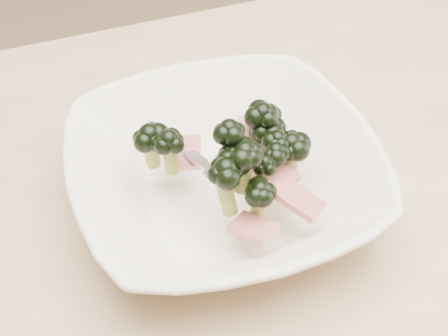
{
  "coord_description": "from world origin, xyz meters",
  "views": [
    {
      "loc": [
        -0.27,
        -0.39,
        1.24
      ],
      "look_at": [
        -0.11,
        0.03,
        0.8
      ],
      "focal_mm": 50.0,
      "sensor_mm": 36.0,
      "label": 1
    }
  ],
  "objects": [
    {
      "name": "dining_table",
      "position": [
        0.0,
        0.0,
        0.65
      ],
      "size": [
        1.2,
        0.8,
        0.75
      ],
      "color": "tan",
      "rests_on": "ground"
    },
    {
      "name": "broccoli_dish",
      "position": [
        -0.11,
        0.03,
        0.79
      ],
      "size": [
        0.32,
        0.32,
        0.13
      ],
      "color": "silver",
      "rests_on": "dining_table"
    }
  ]
}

